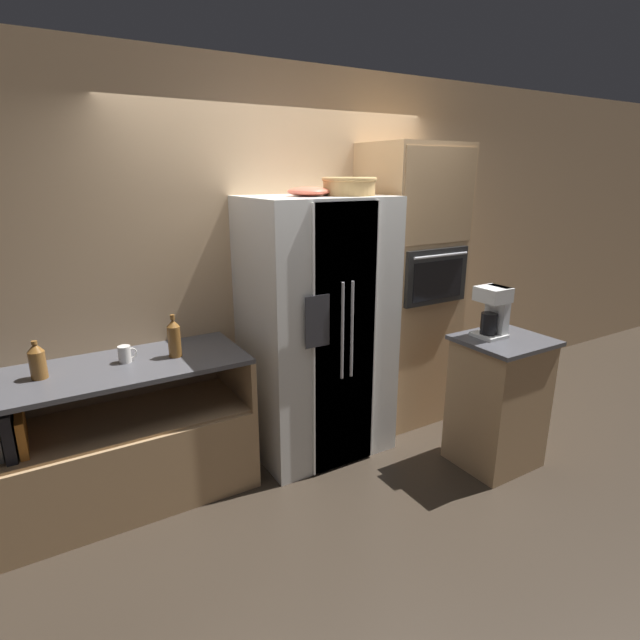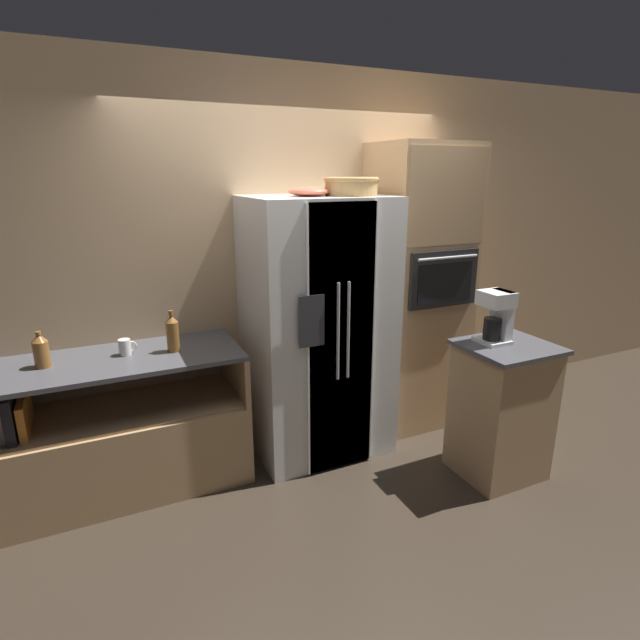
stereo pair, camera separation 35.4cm
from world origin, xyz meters
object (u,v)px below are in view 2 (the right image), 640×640
(bottle_short, at_px, (173,333))
(coffee_maker, at_px, (497,315))
(wicker_basket, at_px, (351,186))
(fruit_bowl, at_px, (309,191))
(mug, at_px, (125,347))
(bottle_tall, at_px, (41,350))
(refrigerator, at_px, (318,329))
(wall_oven, at_px, (418,290))

(bottle_short, xyz_separation_m, coffee_maker, (1.97, -0.82, 0.10))
(coffee_maker, bearing_deg, wicker_basket, 135.83)
(fruit_bowl, height_order, bottle_short, fruit_bowl)
(wicker_basket, xyz_separation_m, fruit_bowl, (-0.29, 0.06, -0.04))
(mug, relative_size, coffee_maker, 0.32)
(fruit_bowl, bearing_deg, bottle_tall, 176.63)
(bottle_tall, relative_size, bottle_short, 0.81)
(bottle_tall, bearing_deg, fruit_bowl, -3.37)
(refrigerator, bearing_deg, coffee_maker, -39.93)
(fruit_bowl, bearing_deg, refrigerator, 15.52)
(mug, bearing_deg, fruit_bowl, -5.10)
(wall_oven, xyz_separation_m, mug, (-2.24, 0.02, -0.16))
(refrigerator, xyz_separation_m, mug, (-1.32, 0.09, 0.03))
(bottle_short, bearing_deg, mug, 168.77)
(bottle_short, height_order, mug, bottle_short)
(bottle_tall, bearing_deg, refrigerator, -2.56)
(refrigerator, xyz_separation_m, bottle_tall, (-1.79, 0.08, 0.08))
(wicker_basket, xyz_separation_m, coffee_maker, (0.73, -0.71, -0.82))
(fruit_bowl, xyz_separation_m, bottle_tall, (-1.71, 0.10, -0.90))
(refrigerator, distance_m, fruit_bowl, 0.98)
(fruit_bowl, xyz_separation_m, coffee_maker, (1.02, -0.77, -0.78))
(mug, xyz_separation_m, coffee_maker, (2.26, -0.88, 0.17))
(fruit_bowl, distance_m, mug, 1.57)
(wicker_basket, height_order, coffee_maker, wicker_basket)
(wall_oven, distance_m, fruit_bowl, 1.28)
(wicker_basket, xyz_separation_m, bottle_tall, (-2.00, 0.16, -0.93))
(fruit_bowl, distance_m, coffee_maker, 1.49)
(refrigerator, height_order, wicker_basket, wicker_basket)
(refrigerator, height_order, wall_oven, wall_oven)
(bottle_tall, relative_size, mug, 1.98)
(fruit_bowl, distance_m, bottle_tall, 1.94)
(refrigerator, relative_size, wall_oven, 0.84)
(mug, bearing_deg, wicker_basket, -6.30)
(wall_oven, xyz_separation_m, wicker_basket, (-0.71, -0.15, 0.83))
(coffee_maker, bearing_deg, bottle_tall, 162.37)
(wicker_basket, relative_size, mug, 3.34)
(bottle_tall, bearing_deg, mug, 1.24)
(wicker_basket, height_order, bottle_short, wicker_basket)
(wicker_basket, distance_m, coffee_maker, 1.30)
(bottle_short, bearing_deg, wicker_basket, -5.13)
(refrigerator, xyz_separation_m, fruit_bowl, (-0.08, -0.02, 0.98))
(fruit_bowl, relative_size, bottle_short, 1.03)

